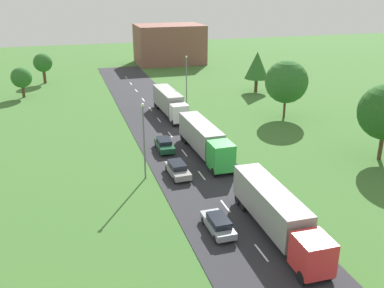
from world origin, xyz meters
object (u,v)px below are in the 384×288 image
(tree_birch, at_px, (43,63))
(distant_building, at_px, (169,44))
(lamppost_third, at_px, (186,78))
(truck_third, at_px, (169,102))
(car_third, at_px, (178,169))
(lamppost_second, at_px, (144,138))
(tree_oak, at_px, (257,65))
(car_second, at_px, (218,224))
(truck_lead, at_px, (276,212))
(truck_second, at_px, (204,139))
(car_fourth, at_px, (164,144))
(tree_ash, at_px, (286,82))
(tree_elm, at_px, (21,78))

(tree_birch, bearing_deg, distant_building, 26.89)
(lamppost_third, bearing_deg, distant_building, 79.93)
(truck_third, relative_size, car_third, 2.72)
(lamppost_second, relative_size, tree_oak, 1.10)
(truck_third, xyz_separation_m, car_second, (-4.46, -34.64, -1.38))
(truck_lead, height_order, tree_birch, tree_birch)
(distant_building, bearing_deg, tree_oak, -76.72)
(car_second, xyz_separation_m, lamppost_second, (-3.83, 12.45, 3.87))
(truck_second, distance_m, car_second, 17.40)
(car_fourth, relative_size, lamppost_second, 0.55)
(tree_oak, bearing_deg, truck_second, -125.16)
(car_fourth, relative_size, distant_building, 0.27)
(car_second, xyz_separation_m, tree_ash, (21.43, 28.38, 4.85))
(car_second, distance_m, distant_building, 82.16)
(lamppost_third, bearing_deg, tree_ash, -41.89)
(truck_second, distance_m, tree_oak, 34.80)
(lamppost_second, relative_size, distant_building, 0.50)
(truck_second, distance_m, tree_ash, 20.92)
(lamppost_second, height_order, tree_elm, lamppost_second)
(truck_second, height_order, lamppost_third, lamppost_third)
(truck_lead, distance_m, truck_second, 18.50)
(car_second, relative_size, car_third, 0.99)
(truck_lead, distance_m, distant_building, 83.04)
(car_second, bearing_deg, distant_building, 78.76)
(truck_lead, bearing_deg, truck_third, 90.03)
(car_second, height_order, lamppost_second, lamppost_second)
(car_third, height_order, distant_building, distant_building)
(tree_oak, distance_m, distant_building, 36.31)
(lamppost_second, relative_size, tree_ash, 0.94)
(car_third, distance_m, distant_building, 70.60)
(tree_birch, xyz_separation_m, tree_elm, (-3.57, -11.31, -0.59))
(tree_birch, bearing_deg, car_fourth, -71.59)
(tree_birch, relative_size, distant_building, 0.37)
(car_third, xyz_separation_m, lamppost_third, (9.10, 27.83, 3.86))
(tree_oak, bearing_deg, truck_lead, -112.96)
(truck_third, height_order, lamppost_third, lamppost_third)
(tree_oak, bearing_deg, lamppost_third, -160.85)
(tree_oak, relative_size, tree_birch, 1.23)
(truck_second, distance_m, lamppost_third, 23.50)
(lamppost_third, height_order, tree_ash, tree_ash)
(car_third, height_order, tree_elm, tree_elm)
(tree_ash, relative_size, distant_building, 0.53)
(tree_oak, xyz_separation_m, tree_elm, (-42.84, 8.34, -1.41))
(truck_second, distance_m, distant_building, 64.80)
(car_third, bearing_deg, distant_building, 76.60)
(truck_third, bearing_deg, tree_elm, 140.64)
(tree_oak, bearing_deg, car_fourth, -133.73)
(car_fourth, xyz_separation_m, lamppost_third, (8.71, 19.97, 3.87))
(truck_second, height_order, distant_building, distant_building)
(tree_ash, bearing_deg, car_second, -127.06)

